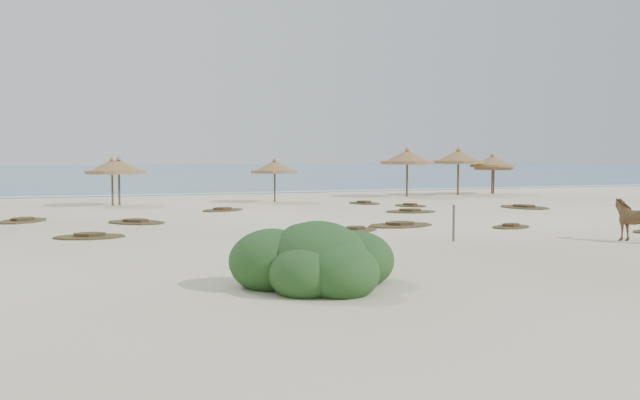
# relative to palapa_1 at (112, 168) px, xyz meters

# --- Properties ---
(ground) EXTENTS (160.00, 160.00, 0.00)m
(ground) POSITION_rel_palapa_1_xyz_m (8.59, -17.23, -2.01)
(ground) COLOR #F6EDCA
(ground) RESTS_ON ground
(ocean) EXTENTS (200.00, 100.00, 0.01)m
(ocean) POSITION_rel_palapa_1_xyz_m (8.59, 57.77, -2.00)
(ocean) COLOR #2D5F87
(ocean) RESTS_ON ground
(foam_line) EXTENTS (70.00, 0.60, 0.01)m
(foam_line) POSITION_rel_palapa_1_xyz_m (8.59, 8.77, -2.00)
(foam_line) COLOR white
(foam_line) RESTS_ON ground
(palapa_1) EXTENTS (3.51, 3.51, 2.59)m
(palapa_1) POSITION_rel_palapa_1_xyz_m (0.00, 0.00, 0.00)
(palapa_1) COLOR brown
(palapa_1) RESTS_ON ground
(palapa_2) EXTENTS (3.61, 3.61, 2.61)m
(palapa_2) POSITION_rel_palapa_1_xyz_m (0.35, 0.13, 0.01)
(palapa_2) COLOR brown
(palapa_2) RESTS_ON ground
(palapa_3) EXTENTS (2.96, 2.96, 2.51)m
(palapa_3) POSITION_rel_palapa_1_xyz_m (8.75, -0.25, -0.06)
(palapa_3) COLOR brown
(palapa_3) RESTS_ON ground
(palapa_4) EXTENTS (4.20, 4.20, 3.15)m
(palapa_4) POSITION_rel_palapa_1_xyz_m (17.88, 1.63, 0.43)
(palapa_4) COLOR brown
(palapa_4) RESTS_ON ground
(palapa_5) EXTENTS (4.27, 4.27, 3.14)m
(palapa_5) POSITION_rel_palapa_1_xyz_m (21.73, 2.01, 0.43)
(palapa_5) COLOR brown
(palapa_5) RESTS_ON ground
(palapa_6) EXTENTS (2.99, 2.99, 2.47)m
(palapa_6) POSITION_rel_palapa_1_xyz_m (24.83, 2.65, -0.09)
(palapa_6) COLOR brown
(palapa_6) RESTS_ON ground
(palapa_7) EXTENTS (3.42, 3.42, 2.76)m
(palapa_7) POSITION_rel_palapa_1_xyz_m (24.42, 2.21, 0.13)
(palapa_7) COLOR brown
(palapa_7) RESTS_ON ground
(horse) EXTENTS (1.42, 1.79, 1.38)m
(horse) POSITION_rel_palapa_1_xyz_m (15.11, -20.75, -1.32)
(horse) COLOR #997345
(horse) RESTS_ON ground
(fence_post_near) EXTENTS (0.09, 0.09, 1.18)m
(fence_post_near) POSITION_rel_palapa_1_xyz_m (9.55, -18.78, -1.42)
(fence_post_near) COLOR #665A4C
(fence_post_near) RESTS_ON ground
(bush) EXTENTS (3.67, 3.23, 1.64)m
(bush) POSITION_rel_palapa_1_xyz_m (2.96, -24.58, -1.47)
(bush) COLOR #2A5123
(bush) RESTS_ON ground
(scrub_0) EXTENTS (2.46, 1.71, 0.16)m
(scrub_0) POSITION_rel_palapa_1_xyz_m (-1.45, -13.95, -1.96)
(scrub_0) COLOR #4E3F22
(scrub_0) RESTS_ON ground
(scrub_1) EXTENTS (2.99, 2.96, 0.16)m
(scrub_1) POSITION_rel_palapa_1_xyz_m (0.42, -9.53, -1.96)
(scrub_1) COLOR #4E3F22
(scrub_1) RESTS_ON ground
(scrub_2) EXTENTS (2.16, 1.81, 0.16)m
(scrub_2) POSITION_rel_palapa_1_xyz_m (7.71, -14.99, -1.96)
(scrub_2) COLOR #4E3F22
(scrub_2) RESTS_ON ground
(scrub_3) EXTENTS (2.70, 2.10, 0.16)m
(scrub_3) POSITION_rel_palapa_1_xyz_m (13.06, -8.61, -1.96)
(scrub_3) COLOR #4E3F22
(scrub_3) RESTS_ON ground
(scrub_4) EXTENTS (1.99, 1.61, 0.16)m
(scrub_4) POSITION_rel_palapa_1_xyz_m (13.65, -15.92, -1.96)
(scrub_4) COLOR #4E3F22
(scrub_4) RESTS_ON ground
(scrub_5) EXTENTS (2.37, 3.18, 0.16)m
(scrub_5) POSITION_rel_palapa_1_xyz_m (19.63, -8.23, -1.96)
(scrub_5) COLOR #4E3F22
(scrub_5) RESTS_ON ground
(scrub_6) EXTENTS (2.64, 2.98, 0.16)m
(scrub_6) POSITION_rel_palapa_1_xyz_m (-3.92, -7.41, -1.96)
(scrub_6) COLOR #4E3F22
(scrub_6) RESTS_ON ground
(scrub_7) EXTENTS (1.94, 2.40, 0.16)m
(scrub_7) POSITION_rel_palapa_1_xyz_m (13.05, -3.00, -1.96)
(scrub_7) COLOR #4E3F22
(scrub_7) RESTS_ON ground
(scrub_9) EXTENTS (2.98, 2.20, 0.16)m
(scrub_9) POSITION_rel_palapa_1_xyz_m (9.94, -14.02, -1.96)
(scrub_9) COLOR #4E3F22
(scrub_9) RESTS_ON ground
(scrub_10) EXTENTS (1.92, 2.19, 0.16)m
(scrub_10) POSITION_rel_palapa_1_xyz_m (14.63, -5.42, -1.96)
(scrub_10) COLOR #4E3F22
(scrub_10) RESTS_ON ground
(scrub_11) EXTENTS (1.41, 1.92, 0.16)m
(scrub_11) POSITION_rel_palapa_1_xyz_m (3.16, -18.38, -1.96)
(scrub_11) COLOR #4E3F22
(scrub_11) RESTS_ON ground
(scrub_13) EXTENTS (2.61, 2.26, 0.16)m
(scrub_13) POSITION_rel_palapa_1_xyz_m (4.86, -4.89, -1.96)
(scrub_13) COLOR #4E3F22
(scrub_13) RESTS_ON ground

